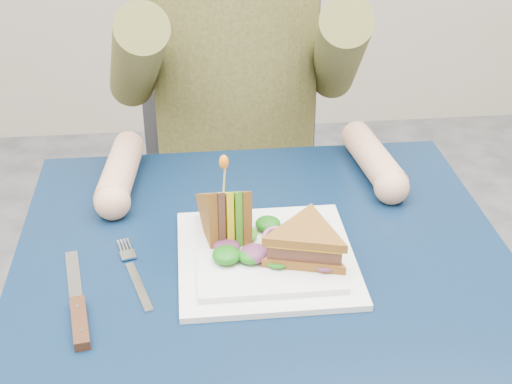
{
  "coord_description": "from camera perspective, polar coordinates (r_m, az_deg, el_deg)",
  "views": [
    {
      "loc": [
        -0.1,
        -0.84,
        1.36
      ],
      "look_at": [
        -0.01,
        0.06,
        0.82
      ],
      "focal_mm": 50.0,
      "sensor_mm": 36.0,
      "label": 1
    }
  ],
  "objects": [
    {
      "name": "knife",
      "position": [
        0.99,
        -14.0,
        -9.42
      ],
      "size": [
        0.06,
        0.22,
        0.02
      ],
      "color": "silver",
      "rests_on": "table"
    },
    {
      "name": "onion_ring",
      "position": [
        1.05,
        1.61,
        -3.75
      ],
      "size": [
        0.04,
        0.04,
        0.02
      ],
      "primitive_type": "torus",
      "rotation": [
        0.44,
        0.0,
        0.0
      ],
      "color": "#9E4C7A",
      "rests_on": "plate"
    },
    {
      "name": "fork",
      "position": [
        1.05,
        -9.67,
        -6.55
      ],
      "size": [
        0.06,
        0.18,
        0.01
      ],
      "color": "silver",
      "rests_on": "table"
    },
    {
      "name": "chair",
      "position": [
        1.7,
        -1.78,
        1.96
      ],
      "size": [
        0.42,
        0.4,
        0.93
      ],
      "color": "#47474C",
      "rests_on": "ground"
    },
    {
      "name": "plate",
      "position": [
        1.06,
        0.82,
        -5.11
      ],
      "size": [
        0.26,
        0.26,
        0.02
      ],
      "color": "white",
      "rests_on": "table"
    },
    {
      "name": "lettuce_spill",
      "position": [
        1.06,
        1.03,
        -3.85
      ],
      "size": [
        0.15,
        0.13,
        0.02
      ],
      "primitive_type": null,
      "color": "#337A14",
      "rests_on": "plate"
    },
    {
      "name": "sandwich_flat",
      "position": [
        1.03,
        4.05,
        -4.09
      ],
      "size": [
        0.17,
        0.17,
        0.05
      ],
      "color": "brown",
      "rests_on": "plate"
    },
    {
      "name": "diner",
      "position": [
        1.45,
        -1.67,
        12.83
      ],
      "size": [
        0.54,
        0.59,
        0.74
      ],
      "color": "brown",
      "rests_on": "chair"
    },
    {
      "name": "toothpick",
      "position": [
        1.04,
        -2.55,
        1.05
      ],
      "size": [
        0.01,
        0.01,
        0.06
      ],
      "primitive_type": "cylinder",
      "rotation": [
        0.14,
        0.07,
        0.0
      ],
      "color": "tan",
      "rests_on": "sandwich_upright"
    },
    {
      "name": "table",
      "position": [
        1.11,
        0.75,
        -9.26
      ],
      "size": [
        0.75,
        0.75,
        0.73
      ],
      "color": "black",
      "rests_on": "ground"
    },
    {
      "name": "toothpick_frill",
      "position": [
        1.02,
        -2.59,
        2.42
      ],
      "size": [
        0.01,
        0.01,
        0.02
      ],
      "primitive_type": "ellipsoid",
      "color": "orange",
      "rests_on": "sandwich_upright"
    },
    {
      "name": "sandwich_upright",
      "position": [
        1.07,
        -2.47,
        -1.93
      ],
      "size": [
        0.09,
        0.14,
        0.14
      ],
      "color": "brown",
      "rests_on": "plate"
    }
  ]
}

